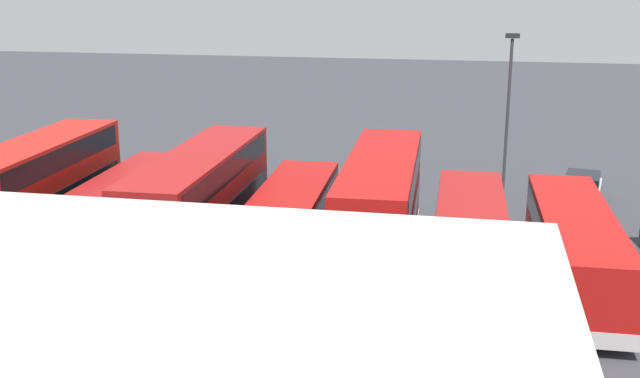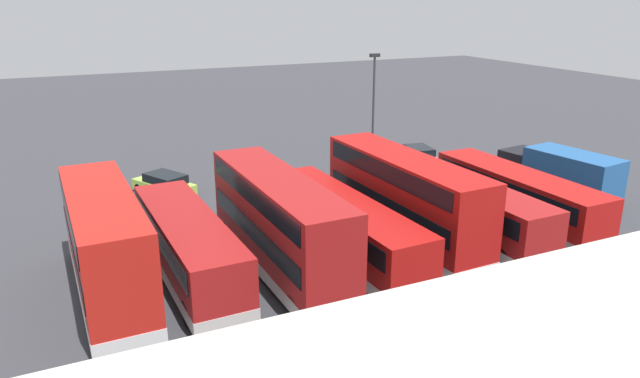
% 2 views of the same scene
% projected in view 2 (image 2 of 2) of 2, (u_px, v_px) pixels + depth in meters
% --- Properties ---
extents(ground_plane, '(140.00, 140.00, 0.00)m').
position_uv_depth(ground_plane, '(273.00, 198.00, 37.38)').
color(ground_plane, '#38383D').
extents(bus_single_deck_near_end, '(2.82, 11.28, 2.95)m').
position_uv_depth(bus_single_deck_near_end, '(517.00, 195.00, 32.81)').
color(bus_single_deck_near_end, '#B71411').
rests_on(bus_single_deck_near_end, ground).
extents(bus_single_deck_second, '(2.81, 11.44, 2.95)m').
position_uv_depth(bus_single_deck_second, '(464.00, 206.00, 31.21)').
color(bus_single_deck_second, '#A51919').
rests_on(bus_single_deck_second, ground).
extents(bus_double_decker_third, '(2.99, 11.51, 4.55)m').
position_uv_depth(bus_double_decker_third, '(404.00, 197.00, 30.05)').
color(bus_double_decker_third, '#B71411').
rests_on(bus_double_decker_third, ground).
extents(bus_single_deck_fourth, '(3.07, 12.15, 2.95)m').
position_uv_depth(bus_single_deck_fourth, '(343.00, 226.00, 28.50)').
color(bus_single_deck_fourth, '#B71411').
rests_on(bus_single_deck_fourth, ground).
extents(bus_double_decker_fifth, '(2.77, 11.59, 4.55)m').
position_uv_depth(bus_double_decker_fifth, '(279.00, 222.00, 26.71)').
color(bus_double_decker_fifth, '#A51919').
rests_on(bus_double_decker_fifth, ground).
extents(bus_single_deck_sixth, '(2.89, 11.11, 2.95)m').
position_uv_depth(bus_single_deck_sixth, '(188.00, 245.00, 26.30)').
color(bus_single_deck_sixth, '#A51919').
rests_on(bus_single_deck_sixth, ground).
extents(bus_double_decker_seventh, '(2.78, 10.51, 4.55)m').
position_uv_depth(bus_double_decker_seventh, '(106.00, 243.00, 24.48)').
color(bus_double_decker_seventh, red).
rests_on(bus_double_decker_seventh, ground).
extents(box_truck_blue, '(3.47, 7.77, 3.20)m').
position_uv_depth(box_truck_blue, '(560.00, 174.00, 36.43)').
color(box_truck_blue, '#235999').
rests_on(box_truck_blue, ground).
extents(car_hatchback_silver, '(2.46, 4.22, 1.43)m').
position_uv_depth(car_hatchback_silver, '(420.00, 157.00, 44.18)').
color(car_hatchback_silver, silver).
rests_on(car_hatchback_silver, ground).
extents(car_small_green, '(3.58, 4.70, 1.43)m').
position_uv_depth(car_small_green, '(164.00, 185.00, 37.69)').
color(car_small_green, '#A5D14C').
rests_on(car_small_green, ground).
extents(lamp_post_tall, '(0.70, 0.30, 8.42)m').
position_uv_depth(lamp_post_tall, '(373.00, 104.00, 41.62)').
color(lamp_post_tall, '#38383D').
rests_on(lamp_post_tall, ground).
extents(tree_leftmost, '(3.73, 3.73, 5.62)m').
position_uv_depth(tree_leftmost, '(595.00, 349.00, 14.83)').
color(tree_leftmost, '#4C3823').
rests_on(tree_leftmost, ground).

